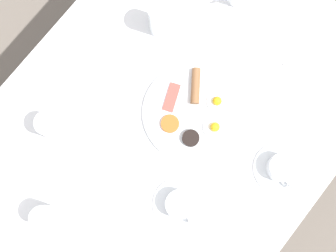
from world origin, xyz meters
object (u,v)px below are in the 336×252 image
Objects in this scene: water_glass_short at (46,218)px; spoon_for_tea at (310,73)px; teacup_with_saucer_right at (281,168)px; breakfast_plate at (194,112)px; knife_by_plate at (119,250)px; teacup_with_saucer_left at (180,204)px; fork_by_plate at (92,84)px; wine_glass_spare at (160,19)px; water_glass_tall at (50,126)px.

water_glass_short is 0.66× the size of spoon_for_tea.
teacup_with_saucer_right reaches higher than spoon_for_tea.
spoon_for_tea is (-0.19, -0.31, -0.01)m from breakfast_plate.
breakfast_plate reaches higher than knife_by_plate.
teacup_with_saucer_left is 0.21m from knife_by_plate.
fork_by_plate is 0.80× the size of knife_by_plate.
teacup_with_saucer_right reaches higher than fork_by_plate.
teacup_with_saucer_right is (-0.29, -0.03, 0.02)m from breakfast_plate.
water_glass_short is at bearing 44.11° from teacup_with_saucer_left.
breakfast_plate is 2.73× the size of water_glass_short.
wine_glass_spare reaches higher than teacup_with_saucer_right.
knife_by_plate is at bearing 64.88° from teacup_with_saucer_right.
water_glass_tall reaches higher than breakfast_plate.
wine_glass_spare is at bearing -100.12° from fork_by_plate.
teacup_with_saucer_right is at bearing -129.61° from water_glass_short.
breakfast_plate is 0.29m from teacup_with_saucer_right.
breakfast_plate is 0.27m from teacup_with_saucer_left.
water_glass_tall is 0.17m from fork_by_plate.
water_glass_tall is at bearing -51.50° from water_glass_short.
water_glass_tall reaches higher than teacup_with_saucer_left.
knife_by_plate is at bearing 139.24° from fork_by_plate.
teacup_with_saucer_right is (-0.16, -0.26, 0.00)m from teacup_with_saucer_left.
fork_by_plate is (0.00, -0.17, -0.05)m from water_glass_tall.
teacup_with_saucer_right is at bearing -175.02° from breakfast_plate.
fork_by_plate is (0.05, 0.26, -0.06)m from wine_glass_spare.
wine_glass_spare is at bearing -80.04° from water_glass_short.
spoon_for_tea is (-0.32, -0.79, -0.05)m from water_glass_short.
water_glass_short is at bearing 113.38° from fork_by_plate.
wine_glass_spare reaches higher than fork_by_plate.
teacup_with_saucer_right is 1.48× the size of water_glass_tall.
fork_by_plate is at bearing -89.90° from water_glass_tall.
water_glass_tall is at bearing 7.48° from teacup_with_saucer_left.
teacup_with_saucer_left is 1.00× the size of teacup_with_saucer_right.
teacup_with_saucer_right is 0.80× the size of knife_by_plate.
spoon_for_tea is (-0.43, -0.16, -0.06)m from wine_glass_spare.
water_glass_tall is 0.63× the size of spoon_for_tea.
teacup_with_saucer_right is 1.13× the size of wine_glass_spare.
teacup_with_saucer_left is 0.54m from spoon_for_tea.
spoon_for_tea is at bearing -99.03° from knife_by_plate.
fork_by_plate is (0.16, -0.36, -0.05)m from water_glass_short.
fork_by_plate is 0.64m from spoon_for_tea.
knife_by_plate is 1.16× the size of spoon_for_tea.
fork_by_plate is at bearing 79.88° from wine_glass_spare.
water_glass_tall is 0.54× the size of knife_by_plate.
water_glass_tall is (0.29, 0.29, 0.04)m from breakfast_plate.
breakfast_plate reaches higher than fork_by_plate.
water_glass_short is (0.13, 0.48, 0.04)m from breakfast_plate.
wine_glass_spare is at bearing -96.21° from water_glass_tall.
breakfast_plate is 1.95× the size of fork_by_plate.
water_glass_tall is at bearing 44.97° from breakfast_plate.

